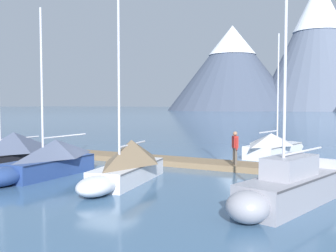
# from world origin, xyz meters

# --- Properties ---
(ground_plane) EXTENTS (700.00, 700.00, 0.00)m
(ground_plane) POSITION_xyz_m (0.00, 0.00, 0.00)
(ground_plane) COLOR #426689
(mountain_west_summit) EXTENTS (64.63, 64.63, 42.08)m
(mountain_west_summit) POSITION_xyz_m (-57.45, 173.84, 21.62)
(mountain_west_summit) COLOR #424C60
(mountain_west_summit) RESTS_ON ground
(mountain_central_massif) EXTENTS (56.47, 56.47, 61.86)m
(mountain_central_massif) POSITION_xyz_m (-18.61, 184.63, 32.14)
(mountain_central_massif) COLOR slate
(mountain_central_massif) RESTS_ON ground
(dock) EXTENTS (21.37, 2.40, 0.30)m
(dock) POSITION_xyz_m (0.00, 4.00, 0.15)
(dock) COLOR #846B4C
(dock) RESTS_ON ground
(sailboat_second_berth) EXTENTS (1.85, 6.07, 8.73)m
(sailboat_second_berth) POSITION_xyz_m (-5.56, -1.50, 0.87)
(sailboat_second_berth) COLOR black
(sailboat_second_berth) RESTS_ON ground
(sailboat_mid_dock_port) EXTENTS (1.83, 6.32, 7.70)m
(sailboat_mid_dock_port) POSITION_xyz_m (-1.79, -2.32, 0.79)
(sailboat_mid_dock_port) COLOR navy
(sailboat_mid_dock_port) RESTS_ON ground
(sailboat_mid_dock_starboard) EXTENTS (2.67, 6.45, 8.50)m
(sailboat_mid_dock_starboard) POSITION_xyz_m (2.22, -1.62, 0.84)
(sailboat_mid_dock_starboard) COLOR silver
(sailboat_mid_dock_starboard) RESTS_ON ground
(sailboat_far_berth) EXTENTS (2.88, 6.48, 7.84)m
(sailboat_far_berth) POSITION_xyz_m (5.70, 9.95, 0.71)
(sailboat_far_berth) COLOR white
(sailboat_far_berth) RESTS_ON ground
(sailboat_outer_slip) EXTENTS (2.68, 6.04, 9.32)m
(sailboat_outer_slip) POSITION_xyz_m (9.15, -2.44, 0.67)
(sailboat_outer_slip) COLOR #93939E
(sailboat_outer_slip) RESTS_ON ground
(person_on_dock) EXTENTS (0.41, 0.48, 1.69)m
(person_on_dock) POSITION_xyz_m (5.23, 3.62, 1.26)
(person_on_dock) COLOR brown
(person_on_dock) RESTS_ON dock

